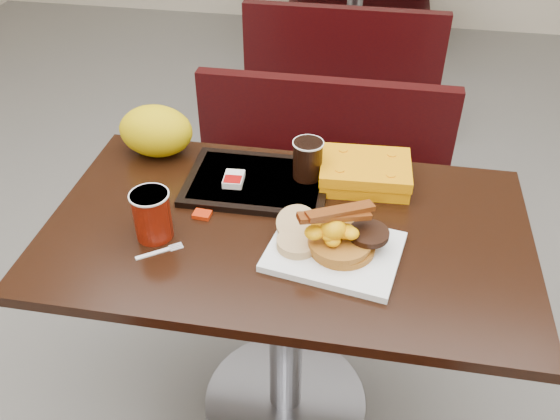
% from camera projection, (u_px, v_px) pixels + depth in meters
% --- Properties ---
extents(floor, '(6.00, 7.00, 0.01)m').
position_uv_depth(floor, '(285.00, 403.00, 1.94)').
color(floor, gray).
rests_on(floor, ground).
extents(table_near, '(1.20, 0.70, 0.75)m').
position_uv_depth(table_near, '(286.00, 326.00, 1.71)').
color(table_near, black).
rests_on(table_near, floor).
extents(bench_near_n, '(1.00, 0.46, 0.72)m').
position_uv_depth(bench_near_n, '(316.00, 191.00, 2.26)').
color(bench_near_n, black).
rests_on(bench_near_n, floor).
extents(table_far, '(1.20, 0.70, 0.75)m').
position_uv_depth(table_far, '(354.00, 15.00, 3.73)').
color(table_far, black).
rests_on(table_far, floor).
extents(bench_far_s, '(1.00, 0.46, 0.72)m').
position_uv_depth(bench_far_s, '(344.00, 62.00, 3.19)').
color(bench_far_s, black).
rests_on(bench_far_s, floor).
extents(platter, '(0.34, 0.28, 0.02)m').
position_uv_depth(platter, '(334.00, 252.00, 1.39)').
color(platter, white).
rests_on(platter, table_near).
extents(pancake_stack, '(0.16, 0.16, 0.03)m').
position_uv_depth(pancake_stack, '(342.00, 243.00, 1.37)').
color(pancake_stack, '#A2651B').
rests_on(pancake_stack, platter).
extents(sausage_patty, '(0.10, 0.10, 0.01)m').
position_uv_depth(sausage_patty, '(369.00, 234.00, 1.36)').
color(sausage_patty, black).
rests_on(sausage_patty, pancake_stack).
extents(scrambled_eggs, '(0.13, 0.12, 0.06)m').
position_uv_depth(scrambled_eggs, '(333.00, 231.00, 1.34)').
color(scrambled_eggs, '#E69904').
rests_on(scrambled_eggs, pancake_stack).
extents(bacon_strips, '(0.19, 0.14, 0.01)m').
position_uv_depth(bacon_strips, '(335.00, 215.00, 1.33)').
color(bacon_strips, '#481405').
rests_on(bacon_strips, scrambled_eggs).
extents(muffin_bottom, '(0.12, 0.12, 0.02)m').
position_uv_depth(muffin_bottom, '(297.00, 243.00, 1.38)').
color(muffin_bottom, tan).
rests_on(muffin_bottom, platter).
extents(muffin_top, '(0.10, 0.10, 0.06)m').
position_uv_depth(muffin_top, '(297.00, 224.00, 1.42)').
color(muffin_top, tan).
rests_on(muffin_top, platter).
extents(coffee_cup_near, '(0.10, 0.10, 0.12)m').
position_uv_depth(coffee_cup_near, '(152.00, 215.00, 1.41)').
color(coffee_cup_near, '#9C1605').
rests_on(coffee_cup_near, table_near).
extents(fork, '(0.11, 0.08, 0.00)m').
position_uv_depth(fork, '(153.00, 254.00, 1.39)').
color(fork, white).
rests_on(fork, table_near).
extents(knife, '(0.03, 0.17, 0.00)m').
position_uv_depth(knife, '(370.00, 259.00, 1.38)').
color(knife, white).
rests_on(knife, table_near).
extents(condiment_syrup, '(0.05, 0.04, 0.01)m').
position_uv_depth(condiment_syrup, '(202.00, 214.00, 1.50)').
color(condiment_syrup, '#B32407').
rests_on(condiment_syrup, table_near).
extents(condiment_ketchup, '(0.04, 0.03, 0.01)m').
position_uv_depth(condiment_ketchup, '(242.00, 192.00, 1.58)').
color(condiment_ketchup, '#8C0504').
rests_on(condiment_ketchup, table_near).
extents(tray, '(0.39, 0.28, 0.02)m').
position_uv_depth(tray, '(257.00, 182.00, 1.61)').
color(tray, black).
rests_on(tray, table_near).
extents(hashbrown_sleeve_left, '(0.06, 0.07, 0.02)m').
position_uv_depth(hashbrown_sleeve_left, '(234.00, 179.00, 1.59)').
color(hashbrown_sleeve_left, silver).
rests_on(hashbrown_sleeve_left, tray).
extents(coffee_cup_far, '(0.10, 0.10, 0.11)m').
position_uv_depth(coffee_cup_far, '(308.00, 160.00, 1.58)').
color(coffee_cup_far, black).
rests_on(coffee_cup_far, tray).
extents(clamshell, '(0.25, 0.19, 0.07)m').
position_uv_depth(clamshell, '(365.00, 173.00, 1.61)').
color(clamshell, orange).
rests_on(clamshell, table_near).
extents(paper_bag, '(0.21, 0.16, 0.15)m').
position_uv_depth(paper_bag, '(156.00, 131.00, 1.70)').
color(paper_bag, '#DDAA07').
rests_on(paper_bag, table_near).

